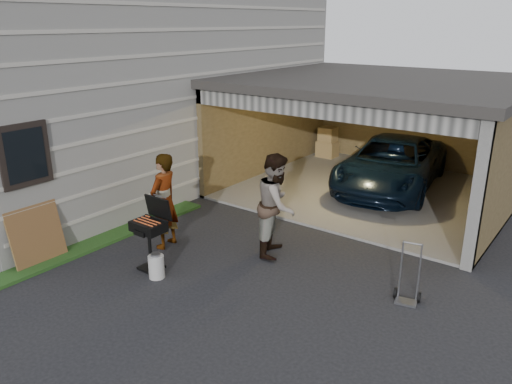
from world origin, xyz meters
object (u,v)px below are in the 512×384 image
propane_tank (156,267)px  plywood_panel (37,235)px  bbq_grill (150,228)px  hand_truck (407,290)px  man (277,205)px  woman (164,201)px  minivan (391,166)px

propane_tank → plywood_panel: size_ratio=0.37×
bbq_grill → hand_truck: bearing=22.0°
man → hand_truck: 2.76m
woman → hand_truck: size_ratio=1.86×
man → plywood_panel: size_ratio=1.77×
minivan → propane_tank: (-1.33, -6.86, -0.44)m
bbq_grill → hand_truck: bbq_grill is taller
plywood_panel → hand_truck: plywood_panel is taller
man → bbq_grill: man is taller
bbq_grill → woman: bearing=121.3°
woman → bbq_grill: size_ratio=1.45×
man → bbq_grill: size_ratio=1.51×
propane_tank → minivan: bearing=79.0°
minivan → woman: bearing=-118.6°
minivan → man: (-0.25, -4.83, 0.32)m
plywood_panel → bbq_grill: bearing=31.0°
woman → propane_tank: woman is taller
propane_tank → plywood_panel: bearing=-157.2°
man → propane_tank: bearing=129.9°
minivan → propane_tank: size_ratio=11.42×
woman → plywood_panel: 2.33m
woman → man: man is taller
bbq_grill → plywood_panel: size_ratio=1.18×
man → hand_truck: (2.64, -0.21, -0.78)m
bbq_grill → propane_tank: 0.68m
minivan → hand_truck: 5.59m
woman → man: (1.89, 1.04, 0.04)m
propane_tank → hand_truck: (3.72, 1.83, -0.01)m
minivan → man: man is taller
minivan → bbq_grill: 6.87m
bbq_grill → hand_truck: (4.04, 1.63, -0.57)m
woman → propane_tank: bearing=29.0°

